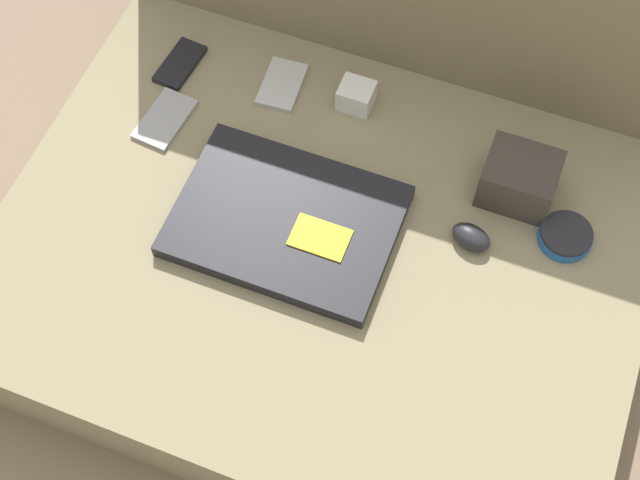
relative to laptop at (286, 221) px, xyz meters
name	(u,v)px	position (x,y,z in m)	size (l,w,h in m)	color
ground_plane	(320,288)	(0.06, -0.02, -0.17)	(8.00, 8.00, 0.00)	#7A6651
couch_seat	(320,268)	(0.06, -0.02, -0.09)	(1.02, 0.77, 0.15)	#847A5B
laptop	(286,221)	(0.00, 0.00, 0.00)	(0.35, 0.26, 0.03)	black
computer_mouse	(471,237)	(0.28, 0.08, 0.00)	(0.07, 0.06, 0.03)	black
speaker_puck	(565,236)	(0.42, 0.13, 0.00)	(0.08, 0.08, 0.02)	#1E569E
phone_silver	(180,64)	(-0.30, 0.23, -0.01)	(0.06, 0.11, 0.01)	black
phone_black	(282,85)	(-0.11, 0.26, -0.01)	(0.07, 0.11, 0.01)	#B7B7BC
phone_small	(165,119)	(-0.27, 0.12, -0.01)	(0.08, 0.12, 0.01)	#99999E
camera_pouch	(519,179)	(0.32, 0.19, 0.03)	(0.11, 0.10, 0.08)	#38332D
charger_brick	(356,96)	(0.02, 0.27, 0.01)	(0.06, 0.05, 0.05)	silver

